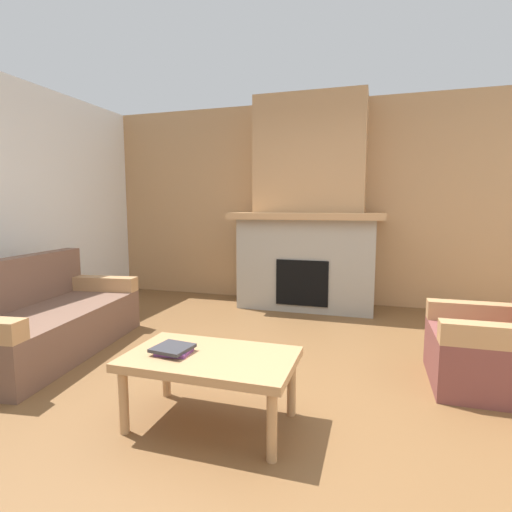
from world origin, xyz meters
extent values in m
plane|color=brown|center=(0.00, 0.00, 0.00)|extent=(9.00, 9.00, 0.00)
cube|color=tan|center=(0.00, 3.00, 1.35)|extent=(6.00, 0.12, 2.70)
cube|color=gray|center=(0.00, 2.59, 0.57)|extent=(1.70, 0.70, 1.15)
cube|color=black|center=(0.00, 2.26, 0.38)|extent=(0.64, 0.08, 0.56)
cube|color=tan|center=(0.00, 2.54, 1.19)|extent=(1.90, 0.82, 0.08)
cube|color=tan|center=(0.00, 2.69, 1.97)|extent=(1.40, 0.50, 1.47)
cube|color=brown|center=(-1.91, 0.26, 0.20)|extent=(1.07, 1.90, 0.40)
cube|color=brown|center=(-2.25, 0.21, 0.62)|extent=(0.40, 1.81, 0.45)
cube|color=tan|center=(-2.02, 1.07, 0.48)|extent=(0.85, 0.27, 0.15)
cube|color=brown|center=(1.65, 0.64, 0.20)|extent=(0.77, 0.77, 0.40)
cube|color=tan|center=(1.65, 0.95, 0.48)|extent=(0.76, 0.15, 0.15)
cube|color=tan|center=(1.66, 0.33, 0.48)|extent=(0.76, 0.15, 0.15)
cube|color=tan|center=(-0.06, -0.41, 0.41)|extent=(1.00, 0.60, 0.05)
cylinder|color=tan|center=(-0.50, -0.65, 0.19)|extent=(0.06, 0.06, 0.38)
cylinder|color=tan|center=(0.38, -0.65, 0.19)|extent=(0.06, 0.06, 0.38)
cylinder|color=tan|center=(-0.50, -0.17, 0.19)|extent=(0.06, 0.06, 0.38)
cylinder|color=tan|center=(0.38, -0.17, 0.19)|extent=(0.06, 0.06, 0.38)
cube|color=#7A3D84|center=(-0.28, -0.45, 0.44)|extent=(0.20, 0.16, 0.02)
cube|color=#2D2D33|center=(-0.29, -0.45, 0.46)|extent=(0.23, 0.23, 0.02)
camera|label=1|loc=(0.86, -2.48, 1.30)|focal=27.82mm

